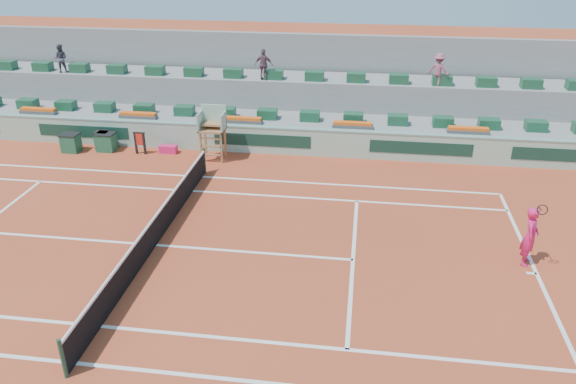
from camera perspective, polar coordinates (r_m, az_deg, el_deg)
name	(u,v)px	position (r m, az deg, el deg)	size (l,w,h in m)	color
ground	(156,245)	(18.87, -13.25, -5.28)	(90.00, 90.00, 0.00)	#A0391F
seating_tier_lower	(231,123)	(27.92, -5.84, 7.03)	(36.00, 4.00, 1.20)	gray
seating_tier_upper	(237,100)	(29.20, -5.18, 9.34)	(36.00, 2.40, 2.60)	gray
stadium_back_wall	(243,75)	(30.47, -4.57, 11.81)	(36.00, 0.40, 4.40)	gray
player_bag	(168,149)	(26.17, -12.07, 4.28)	(0.79, 0.35, 0.35)	#E41D64
spectator_left	(61,58)	(31.22, -22.10, 12.48)	(0.68, 0.53, 1.41)	#454650
spectator_mid	(264,65)	(27.54, -2.47, 12.80)	(0.86, 0.36, 1.47)	#6B4756
spectator_right	(439,70)	(27.39, 15.05, 11.91)	(0.97, 0.56, 1.50)	#9A4D60
court_lines	(156,245)	(18.87, -13.26, -5.27)	(23.89, 11.09, 0.01)	white
tennis_net	(154,231)	(18.61, -13.42, -3.89)	(0.10, 11.97, 1.10)	black
advertising_hoarding	(220,137)	(25.90, -6.92, 5.53)	(36.00, 0.34, 1.26)	#94BAA4
umpire_chair	(213,126)	(24.69, -7.66, 6.71)	(1.10, 0.90, 2.40)	#946038
seat_row_lower	(226,112)	(26.84, -6.37, 8.07)	(32.90, 0.60, 0.44)	#194C2F
seat_row_upper	(233,73)	(28.24, -5.57, 11.95)	(32.90, 0.60, 0.44)	#194C2F
flower_planters	(190,118)	(26.54, -9.94, 7.44)	(26.80, 0.36, 0.28)	#515151
drink_cooler_a	(106,142)	(27.09, -17.98, 4.88)	(0.82, 0.71, 0.84)	#1B5235
drink_cooler_b	(103,140)	(27.37, -18.32, 5.04)	(0.64, 0.55, 0.84)	#1B5235
drink_cooler_c	(71,143)	(27.52, -21.20, 4.69)	(0.79, 0.68, 0.84)	#1B5235
towel_rack	(140,141)	(26.19, -14.83, 5.01)	(0.53, 0.09, 1.03)	black
tennis_player	(530,236)	(18.49, 23.39, -4.12)	(0.65, 0.96, 2.28)	#E41D64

